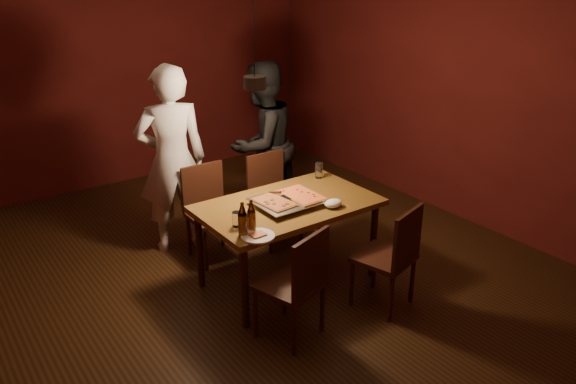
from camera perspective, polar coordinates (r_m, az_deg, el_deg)
room_shell at (r=4.64m, az=-3.30°, el=6.79°), size 6.00×6.00×6.00m
dining_table at (r=4.78m, az=0.00°, el=-1.92°), size 1.50×0.90×0.75m
chair_far_left at (r=5.33m, az=-8.08°, el=-1.13°), size 0.43×0.43×0.49m
chair_far_right at (r=5.59m, az=-1.73°, el=0.23°), size 0.43×0.43×0.49m
chair_near_left at (r=4.10m, az=1.07°, el=-8.54°), size 0.53×0.53×0.49m
chair_near_right at (r=4.54m, az=10.74°, el=-5.72°), size 0.52×0.52×0.49m
pizza_tray at (r=4.71m, az=-0.01°, el=-1.04°), size 0.57×0.47×0.05m
pizza_meat at (r=4.63m, az=-1.43°, el=-1.01°), size 0.26×0.38×0.02m
pizza_cheese at (r=4.76m, az=1.38°, el=-0.31°), size 0.27×0.42×0.02m
spatula at (r=4.72m, az=-0.11°, el=-0.48°), size 0.17×0.26×0.04m
beer_bottle_a at (r=4.15m, az=-4.64°, el=-2.80°), size 0.07×0.07×0.27m
beer_bottle_b at (r=4.23m, az=-3.74°, el=-2.44°), size 0.07×0.07×0.25m
water_glass_left at (r=4.34m, az=-5.20°, el=-2.76°), size 0.07×0.07×0.12m
water_glass_right at (r=5.29m, az=3.16°, el=2.19°), size 0.07×0.07×0.14m
plate_slice at (r=4.18m, az=-3.09°, el=-4.48°), size 0.26×0.26×0.03m
napkin at (r=4.67m, az=4.62°, el=-1.16°), size 0.16×0.12×0.07m
diner_white at (r=5.39m, az=-11.69°, el=3.15°), size 0.75×0.59×1.82m
diner_dark at (r=5.90m, az=-2.62°, el=4.83°), size 0.98×0.85×1.73m
pendant_lamp at (r=4.56m, az=-3.40°, el=11.16°), size 0.18×0.18×1.10m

